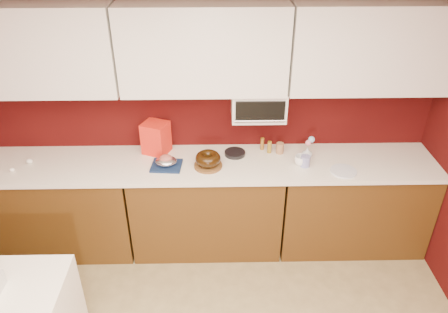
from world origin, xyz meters
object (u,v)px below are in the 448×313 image
toaster_oven (258,104)px  blue_jar (305,161)px  bundt_cake (208,159)px  coffee_mug (301,159)px  foil_ham_nest (166,161)px  pandoro_box (156,138)px  flower_vase (307,152)px

toaster_oven → blue_jar: (0.39, -0.24, -0.43)m
bundt_cake → coffee_mug: bearing=1.4°
bundt_cake → foil_ham_nest: (-0.35, 0.01, -0.03)m
toaster_oven → pandoro_box: bearing=178.1°
toaster_oven → bundt_cake: (-0.43, -0.23, -0.39)m
toaster_oven → flower_vase: size_ratio=4.15×
pandoro_box → flower_vase: bearing=17.3°
toaster_oven → foil_ham_nest: bearing=-164.1°
pandoro_box → coffee_mug: size_ratio=2.81×
flower_vase → coffee_mug: bearing=-123.8°
pandoro_box → coffee_mug: 1.27m
foil_ham_nest → flower_vase: flower_vase is taller
toaster_oven → bundt_cake: toaster_oven is taller
blue_jar → flower_vase: (0.04, 0.14, 0.01)m
blue_jar → flower_vase: 0.14m
coffee_mug → blue_jar: 0.04m
bundt_cake → pandoro_box: bearing=150.5°
bundt_cake → flower_vase: size_ratio=1.96×
foil_ham_nest → bundt_cake: bearing=-1.5°
toaster_oven → bundt_cake: bearing=-151.6°
bundt_cake → foil_ham_nest: bundt_cake is taller
pandoro_box → blue_jar: (1.28, -0.26, -0.09)m
bundt_cake → flower_vase: bundt_cake is taller
pandoro_box → flower_vase: 1.33m
toaster_oven → blue_jar: size_ratio=4.66×
blue_jar → bundt_cake: bearing=179.8°
flower_vase → foil_ham_nest: bearing=-174.2°
blue_jar → toaster_oven: bearing=149.1°
blue_jar → flower_vase: bearing=73.2°
foil_ham_nest → coffee_mug: bearing=0.5°
toaster_oven → blue_jar: 0.63m
toaster_oven → blue_jar: bearing=-30.9°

